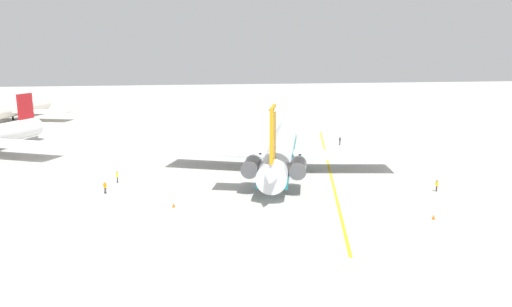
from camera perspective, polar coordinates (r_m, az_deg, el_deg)
name	(u,v)px	position (r m, az deg, el deg)	size (l,w,h in m)	color
ground	(359,171)	(80.39, 11.90, -2.05)	(399.45, 399.45, 0.00)	#B7B5AD
main_jetliner	(280,151)	(77.79, 2.81, 0.25)	(41.34, 37.02, 12.24)	silver
airliner_far_right	(14,109)	(151.23, -26.28, 4.64)	(33.20, 33.25, 10.10)	silver
ground_crew_near_nose	(117,175)	(74.62, -15.82, -2.44)	(0.46, 0.29, 1.81)	black
ground_crew_near_tail	(437,184)	(71.91, 20.27, -3.37)	(0.38, 0.26, 1.64)	black
ground_crew_portside	(340,140)	(101.54, 9.73, 1.57)	(0.39, 0.27, 1.67)	black
ground_crew_starboard	(105,186)	(69.50, -17.14, -3.61)	(0.28, 0.40, 1.75)	black
safety_cone_nose	(434,217)	(60.54, 19.93, -6.94)	(0.40, 0.40, 0.55)	#EA590F
safety_cone_wingtip	(174,205)	(62.00, -9.55, -5.92)	(0.40, 0.40, 0.55)	#EA590F
taxiway_centreline	(329,168)	(81.72, 8.49, -1.69)	(71.21, 0.36, 0.01)	gold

